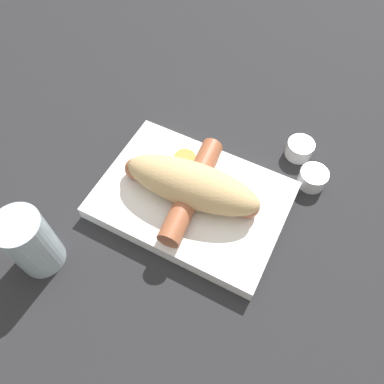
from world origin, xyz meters
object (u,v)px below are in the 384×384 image
(food_tray, at_px, (192,200))
(sausage, at_px, (190,187))
(bread_roll, at_px, (193,184))
(condiment_cup_far, at_px, (299,150))
(condiment_cup_near, at_px, (312,179))
(drink_glass, at_px, (31,243))

(food_tray, distance_m, sausage, 0.03)
(bread_roll, bearing_deg, condiment_cup_far, 55.94)
(condiment_cup_near, height_order, condiment_cup_far, same)
(food_tray, distance_m, condiment_cup_near, 0.19)
(bread_roll, distance_m, condiment_cup_far, 0.20)
(bread_roll, relative_size, condiment_cup_near, 4.69)
(bread_roll, xyz_separation_m, sausage, (-0.01, 0.00, -0.01))
(drink_glass, bearing_deg, sausage, 51.37)
(bread_roll, xyz_separation_m, drink_glass, (-0.15, -0.17, -0.00))
(sausage, distance_m, condiment_cup_far, 0.20)
(condiment_cup_far, bearing_deg, food_tray, -124.07)
(condiment_cup_near, bearing_deg, bread_roll, -141.10)
(sausage, height_order, drink_glass, drink_glass)
(food_tray, height_order, bread_roll, bread_roll)
(food_tray, distance_m, drink_glass, 0.23)
(bread_roll, height_order, sausage, bread_roll)
(food_tray, xyz_separation_m, bread_roll, (0.00, 0.00, 0.04))
(condiment_cup_near, relative_size, drink_glass, 0.41)
(food_tray, height_order, condiment_cup_near, condiment_cup_near)
(food_tray, distance_m, condiment_cup_far, 0.20)
(bread_roll, distance_m, sausage, 0.01)
(food_tray, bearing_deg, condiment_cup_far, 55.93)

